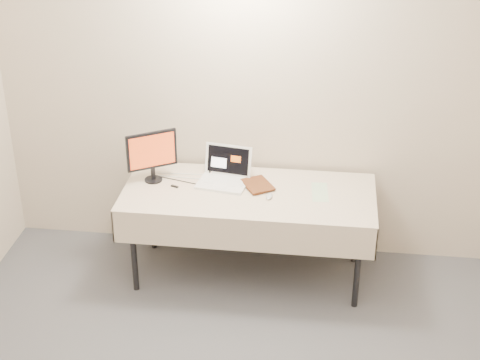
# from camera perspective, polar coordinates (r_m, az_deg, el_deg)

# --- Properties ---
(back_wall) EXTENTS (4.00, 0.10, 2.70)m
(back_wall) POSITION_cam_1_polar(r_m,az_deg,el_deg) (5.56, 1.26, 6.87)
(back_wall) COLOR beige
(back_wall) RESTS_ON ground
(table) EXTENTS (1.86, 0.81, 0.74)m
(table) POSITION_cam_1_polar(r_m,az_deg,el_deg) (5.44, 0.68, -1.49)
(table) COLOR black
(table) RESTS_ON ground
(laptop) EXTENTS (0.41, 0.37, 0.25)m
(laptop) POSITION_cam_1_polar(r_m,az_deg,el_deg) (5.53, -1.18, 0.48)
(laptop) COLOR white
(laptop) RESTS_ON table
(monitor) EXTENTS (0.34, 0.22, 0.40)m
(monitor) POSITION_cam_1_polar(r_m,az_deg,el_deg) (5.50, -6.86, 2.12)
(monitor) COLOR black
(monitor) RESTS_ON table
(book) EXTENTS (0.17, 0.12, 0.25)m
(book) POSITION_cam_1_polar(r_m,az_deg,el_deg) (5.38, 0.47, 0.47)
(book) COLOR #91441A
(book) RESTS_ON table
(alarm_clock) EXTENTS (0.11, 0.06, 0.04)m
(alarm_clock) POSITION_cam_1_polar(r_m,az_deg,el_deg) (5.65, -1.91, 0.67)
(alarm_clock) COLOR black
(alarm_clock) RESTS_ON table
(clicker) EXTENTS (0.06, 0.10, 0.02)m
(clicker) POSITION_cam_1_polar(r_m,az_deg,el_deg) (5.33, 2.28, -1.26)
(clicker) COLOR #BABABC
(clicker) RESTS_ON table
(paper_form) EXTENTS (0.14, 0.31, 0.00)m
(paper_form) POSITION_cam_1_polar(r_m,az_deg,el_deg) (5.43, 6.22, -0.94)
(paper_form) COLOR beige
(paper_form) RESTS_ON table
(usb_dongle) EXTENTS (0.06, 0.04, 0.01)m
(usb_dongle) POSITION_cam_1_polar(r_m,az_deg,el_deg) (5.49, -5.10, -0.50)
(usb_dongle) COLOR black
(usb_dongle) RESTS_ON table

